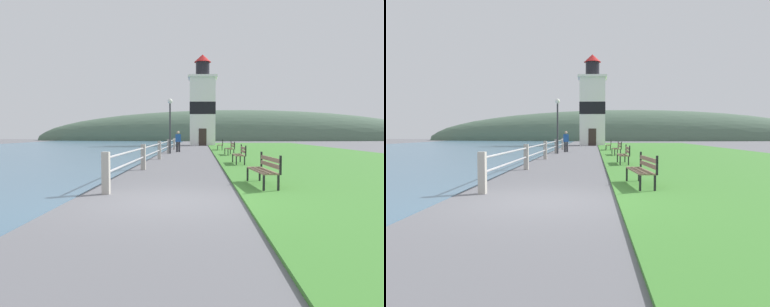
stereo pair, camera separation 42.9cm
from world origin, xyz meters
The scene contains 11 objects.
ground_plane centered at (0.00, 0.00, 0.00)m, with size 160.00×160.00×0.00m, color slate.
grass_verge centered at (7.68, 18.32, 0.03)m, with size 12.00×54.97×0.06m.
seawall_railing centered at (-1.58, 16.08, 0.61)m, with size 0.18×30.33×1.04m.
park_bench_near centered at (2.52, 2.23, 0.54)m, with size 0.64×2.01×0.94m.
park_bench_midway centered at (2.62, 9.47, 0.54)m, with size 0.49×1.73×0.94m.
park_bench_far centered at (2.73, 16.45, 0.54)m, with size 0.57×1.63×0.94m.
park_bench_by_lighthouse centered at (2.50, 23.62, 0.54)m, with size 0.56×1.68×0.94m.
lighthouse centered at (1.03, 37.07, 4.67)m, with size 3.44×3.44×10.84m.
person_strolling centered at (-0.98, 21.16, 0.89)m, with size 0.44×0.30×1.63m.
lamp_post centered at (-1.43, 18.89, 2.74)m, with size 0.36×0.36×3.96m.
distant_hillside centered at (8.00, 66.65, 0.00)m, with size 80.00×16.00×12.00m.
Camera 2 is at (1.16, -8.06, 1.51)m, focal length 35.00 mm.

